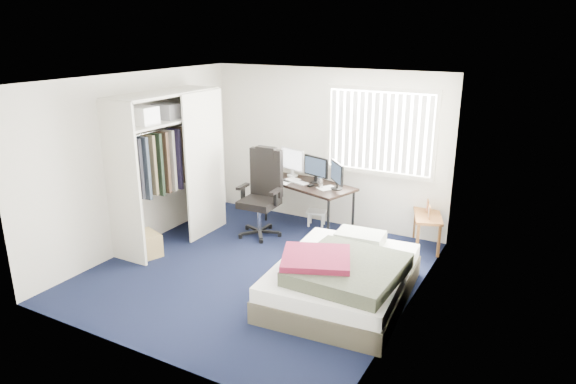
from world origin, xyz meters
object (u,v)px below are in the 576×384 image
(nightstand, at_px, (427,218))
(office_chair, at_px, (262,202))
(bed, at_px, (342,277))
(desk, at_px, (310,181))

(nightstand, bearing_deg, office_chair, -163.62)
(office_chair, bearing_deg, bed, -34.35)
(desk, bearing_deg, nightstand, 2.92)
(desk, xyz_separation_m, office_chair, (-0.51, -0.60, -0.25))
(desk, distance_m, bed, 2.40)
(desk, relative_size, bed, 0.78)
(nightstand, relative_size, bed, 0.39)
(desk, bearing_deg, office_chair, -130.41)
(nightstand, xyz_separation_m, bed, (-0.49, -2.00, -0.17))
(office_chair, height_order, bed, office_chair)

